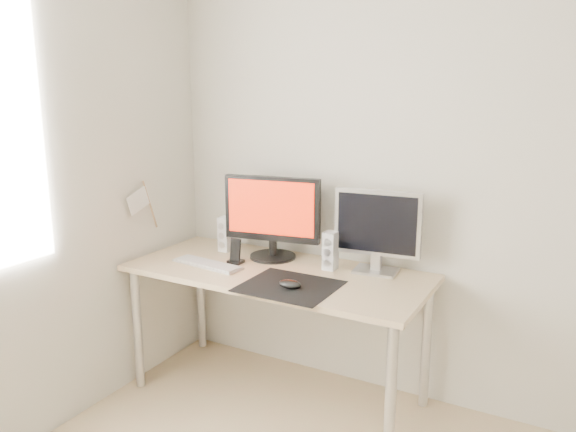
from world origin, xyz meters
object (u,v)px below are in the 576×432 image
at_px(desk, 277,284).
at_px(main_monitor, 272,214).
at_px(phone_dock, 236,256).
at_px(speaker_right, 330,251).
at_px(mouse, 290,284).
at_px(second_monitor, 377,228).
at_px(speaker_left, 225,234).
at_px(keyboard, 207,264).

relative_size(desk, main_monitor, 2.91).
bearing_deg(main_monitor, phone_dock, -127.24).
bearing_deg(speaker_right, mouse, -96.61).
distance_m(speaker_right, phone_dock, 0.53).
bearing_deg(desk, second_monitor, 24.90).
relative_size(speaker_right, phone_dock, 1.47).
distance_m(main_monitor, speaker_right, 0.40).
height_order(mouse, speaker_left, speaker_left).
xyz_separation_m(mouse, desk, (-0.20, 0.22, -0.10)).
height_order(main_monitor, speaker_right, main_monitor).
relative_size(keyboard, phone_dock, 3.11).
bearing_deg(speaker_left, keyboard, -75.61).
distance_m(main_monitor, second_monitor, 0.60).
distance_m(mouse, main_monitor, 0.56).
distance_m(mouse, phone_dock, 0.51).
xyz_separation_m(mouse, speaker_left, (-0.64, 0.38, 0.08)).
bearing_deg(speaker_right, second_monitor, 16.81).
relative_size(second_monitor, keyboard, 1.05).
xyz_separation_m(speaker_right, keyboard, (-0.61, -0.26, -0.09)).
xyz_separation_m(main_monitor, speaker_left, (-0.32, -0.01, -0.15)).
height_order(desk, second_monitor, second_monitor).
height_order(speaker_right, phone_dock, speaker_right).
relative_size(second_monitor, speaker_left, 2.21).
relative_size(mouse, speaker_right, 0.58).
xyz_separation_m(speaker_right, phone_dock, (-0.50, -0.15, -0.06)).
xyz_separation_m(second_monitor, speaker_left, (-0.91, -0.05, -0.14)).
height_order(speaker_left, speaker_right, same).
relative_size(second_monitor, speaker_right, 2.21).
bearing_deg(speaker_right, speaker_left, 178.66).
bearing_deg(speaker_right, keyboard, -156.92).
height_order(main_monitor, speaker_left, main_monitor).
bearing_deg(phone_dock, speaker_left, 137.50).
bearing_deg(desk, speaker_left, 159.55).
height_order(main_monitor, keyboard, main_monitor).
bearing_deg(second_monitor, phone_dock, -163.13).
height_order(keyboard, phone_dock, phone_dock).
bearing_deg(second_monitor, main_monitor, -175.41).
xyz_separation_m(second_monitor, phone_dock, (-0.73, -0.22, -0.20)).
height_order(mouse, phone_dock, phone_dock).
distance_m(desk, speaker_right, 0.34).
xyz_separation_m(speaker_left, keyboard, (0.07, -0.28, -0.09)).
bearing_deg(main_monitor, speaker_right, -3.36).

